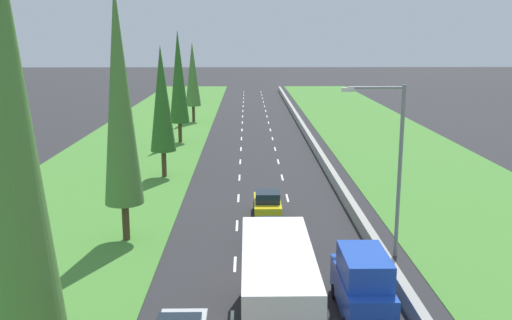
% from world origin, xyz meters
% --- Properties ---
extents(ground_plane, '(300.00, 300.00, 0.00)m').
position_xyz_m(ground_plane, '(0.00, 60.00, 0.00)').
color(ground_plane, '#28282B').
rests_on(ground_plane, ground).
extents(grass_verge_left, '(14.00, 140.00, 0.04)m').
position_xyz_m(grass_verge_left, '(-12.65, 60.00, 0.02)').
color(grass_verge_left, '#478433').
rests_on(grass_verge_left, ground).
extents(grass_verge_right, '(14.00, 140.00, 0.04)m').
position_xyz_m(grass_verge_right, '(14.35, 60.00, 0.02)').
color(grass_verge_right, '#478433').
rests_on(grass_verge_right, ground).
extents(median_barrier, '(0.44, 120.00, 0.85)m').
position_xyz_m(median_barrier, '(5.70, 60.00, 0.42)').
color(median_barrier, '#9E9B93').
rests_on(median_barrier, ground).
extents(lane_markings, '(3.64, 116.00, 0.01)m').
position_xyz_m(lane_markings, '(0.00, 60.00, 0.01)').
color(lane_markings, white).
rests_on(lane_markings, ground).
extents(white_box_truck_centre_lane, '(2.46, 9.40, 4.18)m').
position_xyz_m(white_box_truck_centre_lane, '(-0.08, 19.18, 2.18)').
color(white_box_truck_centre_lane, black).
rests_on(white_box_truck_centre_lane, ground).
extents(teal_sedan_centre_lane, '(1.82, 4.50, 1.64)m').
position_xyz_m(teal_sedan_centre_lane, '(0.23, 29.03, 0.81)').
color(teal_sedan_centre_lane, teal).
rests_on(teal_sedan_centre_lane, ground).
extents(yellow_hatchback_centre_lane, '(1.74, 3.90, 1.72)m').
position_xyz_m(yellow_hatchback_centre_lane, '(0.17, 34.77, 0.84)').
color(yellow_hatchback_centre_lane, yellow).
rests_on(yellow_hatchback_centre_lane, ground).
extents(blue_van_right_lane, '(1.96, 4.90, 2.82)m').
position_xyz_m(blue_van_right_lane, '(3.60, 21.51, 1.40)').
color(blue_van_right_lane, '#1E47B7').
rests_on(blue_van_right_lane, ground).
extents(poplar_tree_nearest, '(2.17, 2.17, 14.72)m').
position_xyz_m(poplar_tree_nearest, '(-7.98, 16.51, 8.42)').
color(poplar_tree_nearest, '#4C3823').
rests_on(poplar_tree_nearest, ground).
extents(poplar_tree_second, '(2.16, 2.16, 14.24)m').
position_xyz_m(poplar_tree_second, '(-7.98, 30.61, 8.18)').
color(poplar_tree_second, '#4C3823').
rests_on(poplar_tree_second, ground).
extents(poplar_tree_third, '(2.07, 2.07, 10.68)m').
position_xyz_m(poplar_tree_third, '(-7.92, 45.41, 6.39)').
color(poplar_tree_third, '#4C3823').
rests_on(poplar_tree_third, ground).
extents(poplar_tree_fourth, '(2.10, 2.10, 11.99)m').
position_xyz_m(poplar_tree_fourth, '(-8.37, 60.80, 7.05)').
color(poplar_tree_fourth, '#4C3823').
rests_on(poplar_tree_fourth, ground).
extents(poplar_tree_fifth, '(2.06, 2.06, 10.56)m').
position_xyz_m(poplar_tree_fifth, '(-8.27, 75.68, 6.33)').
color(poplar_tree_fifth, '#4C3823').
rests_on(poplar_tree_fifth, ground).
extents(street_light_mast, '(3.20, 0.28, 9.00)m').
position_xyz_m(street_light_mast, '(6.34, 28.02, 5.23)').
color(street_light_mast, gray).
rests_on(street_light_mast, ground).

